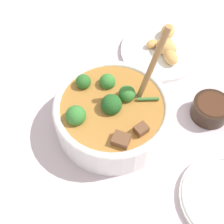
{
  "coord_description": "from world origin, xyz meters",
  "views": [
    {
      "loc": [
        -0.08,
        0.36,
        0.61
      ],
      "look_at": [
        0.0,
        0.0,
        0.05
      ],
      "focal_mm": 50.0,
      "sensor_mm": 36.0,
      "label": 1
    }
  ],
  "objects": [
    {
      "name": "condiment_bowl",
      "position": [
        -0.21,
        -0.08,
        0.02
      ],
      "size": [
        0.09,
        0.09,
        0.04
      ],
      "color": "black",
      "rests_on": "ground_plane"
    },
    {
      "name": "stew_bowl",
      "position": [
        0.0,
        -0.0,
        0.05
      ],
      "size": [
        0.25,
        0.25,
        0.25
      ],
      "color": "white",
      "rests_on": "ground_plane"
    },
    {
      "name": "ground_plane",
      "position": [
        0.0,
        0.0,
        0.0
      ],
      "size": [
        4.0,
        4.0,
        0.0
      ],
      "primitive_type": "plane",
      "color": "silver"
    },
    {
      "name": "food_plate",
      "position": [
        -0.08,
        -0.25,
        0.01
      ],
      "size": [
        0.21,
        0.21,
        0.05
      ],
      "color": "white",
      "rests_on": "ground_plane"
    }
  ]
}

